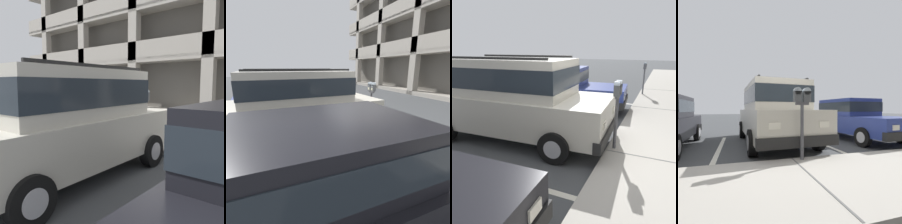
# 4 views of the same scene
# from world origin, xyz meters

# --- Properties ---
(ground_plane) EXTENTS (80.00, 80.00, 0.10)m
(ground_plane) POSITION_xyz_m (0.00, 0.00, -0.05)
(ground_plane) COLOR #444749
(sidewalk) EXTENTS (40.00, 2.20, 0.12)m
(sidewalk) POSITION_xyz_m (0.00, 1.30, 0.06)
(sidewalk) COLOR #ADA89E
(sidewalk) RESTS_ON ground_plane
(parking_stall_lines) EXTENTS (12.84, 4.80, 0.01)m
(parking_stall_lines) POSITION_xyz_m (1.59, -1.40, 0.00)
(parking_stall_lines) COLOR silver
(parking_stall_lines) RESTS_ON ground_plane
(silver_suv) EXTENTS (2.19, 4.87, 2.03)m
(silver_suv) POSITION_xyz_m (-0.07, -2.17, 1.09)
(silver_suv) COLOR beige
(silver_suv) RESTS_ON ground_plane
(red_sedan) EXTENTS (2.10, 4.61, 1.54)m
(red_sedan) POSITION_xyz_m (-3.24, -2.27, 0.82)
(red_sedan) COLOR navy
(red_sedan) RESTS_ON ground_plane
(parking_meter_near) EXTENTS (0.35, 0.12, 1.47)m
(parking_meter_near) POSITION_xyz_m (-0.17, 0.35, 1.21)
(parking_meter_near) COLOR #47474C
(parking_meter_near) RESTS_ON sidewalk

